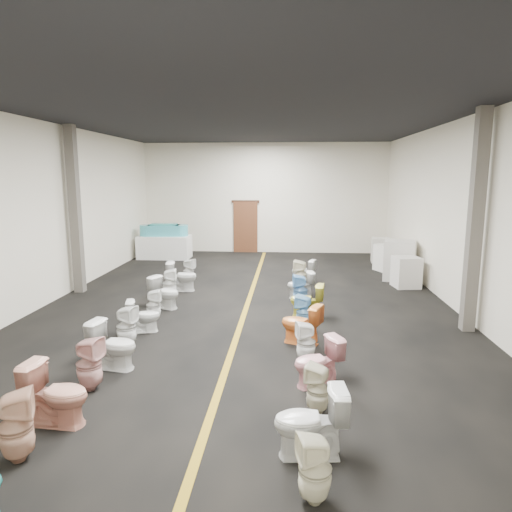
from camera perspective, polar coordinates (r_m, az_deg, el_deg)
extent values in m
plane|color=black|center=(11.42, -1.12, -6.15)|extent=(16.00, 16.00, 0.00)
plane|color=black|center=(11.04, -1.20, 16.89)|extent=(16.00, 16.00, 0.00)
plane|color=beige|center=(18.97, 1.12, 7.23)|extent=(10.00, 0.00, 10.00)
plane|color=beige|center=(3.23, -14.61, -7.13)|extent=(10.00, 0.00, 10.00)
plane|color=beige|center=(12.51, -24.70, 4.85)|extent=(0.00, 16.00, 16.00)
plane|color=beige|center=(11.66, 24.21, 4.57)|extent=(0.00, 16.00, 16.00)
cube|color=olive|center=(11.42, -1.12, -6.13)|extent=(0.12, 15.60, 0.01)
cube|color=#562D19|center=(19.07, -1.31, 3.62)|extent=(1.00, 0.10, 2.10)
cube|color=#331C11|center=(18.99, -1.32, 6.84)|extent=(1.15, 0.08, 0.10)
cube|color=#59544C|center=(13.28, -21.69, 5.31)|extent=(0.25, 0.25, 4.50)
cube|color=#59544C|center=(10.17, 25.73, 3.78)|extent=(0.25, 0.25, 4.50)
cube|color=white|center=(18.07, -11.36, 1.12)|extent=(1.98, 0.99, 0.88)
cube|color=teal|center=(17.99, -11.43, 3.04)|extent=(1.25, 0.75, 0.50)
cylinder|color=teal|center=(18.11, -13.29, 3.02)|extent=(0.66, 0.66, 0.50)
cylinder|color=teal|center=(17.88, -9.54, 3.06)|extent=(0.66, 0.66, 0.50)
cube|color=teal|center=(17.97, -11.45, 3.67)|extent=(1.03, 0.54, 0.20)
cube|color=beige|center=(13.82, 18.26, -1.92)|extent=(0.78, 0.78, 0.88)
cube|color=silver|center=(14.71, 17.41, -0.50)|extent=(1.07, 1.07, 1.22)
cube|color=silver|center=(15.98, 16.34, -0.23)|extent=(1.04, 1.04, 0.89)
cube|color=silver|center=(17.49, 15.28, 0.71)|extent=(0.70, 0.70, 0.91)
imported|color=tan|center=(6.06, -27.83, -18.35)|extent=(0.51, 0.50, 0.84)
imported|color=tan|center=(6.63, -23.65, -15.51)|extent=(0.86, 0.53, 0.84)
imported|color=#D69F99|center=(7.41, -20.12, -12.57)|extent=(0.43, 0.43, 0.83)
imported|color=silver|center=(8.07, -17.41, -10.56)|extent=(0.86, 0.59, 0.81)
imported|color=white|center=(8.96, -15.89, -8.48)|extent=(0.43, 0.42, 0.79)
imported|color=white|center=(9.73, -13.89, -7.27)|extent=(0.73, 0.52, 0.68)
imported|color=white|center=(10.42, -12.68, -6.00)|extent=(0.36, 0.35, 0.70)
imported|color=silver|center=(11.31, -11.33, -4.50)|extent=(0.86, 0.69, 0.77)
imported|color=white|center=(12.13, -10.78, -3.43)|extent=(0.42, 0.42, 0.79)
imported|color=silver|center=(12.88, -9.26, -2.51)|extent=(0.85, 0.54, 0.83)
imported|color=white|center=(13.75, -8.41, -1.88)|extent=(0.42, 0.41, 0.74)
imported|color=beige|center=(4.93, 7.37, -24.93)|extent=(0.40, 0.40, 0.73)
imported|color=silver|center=(5.54, 6.78, -19.98)|extent=(0.86, 0.53, 0.84)
imported|color=beige|center=(6.44, 7.77, -16.17)|extent=(0.42, 0.41, 0.70)
imported|color=pink|center=(7.19, 7.73, -13.02)|extent=(0.85, 0.70, 0.76)
imported|color=white|center=(8.01, 6.27, -10.67)|extent=(0.39, 0.39, 0.72)
imported|color=orange|center=(8.82, 5.64, -8.43)|extent=(0.89, 0.71, 0.79)
imported|color=#76B5E0|center=(9.63, 6.02, -7.02)|extent=(0.43, 0.42, 0.74)
imported|color=gold|center=(10.47, 6.37, -5.54)|extent=(0.80, 0.52, 0.77)
imported|color=#6BA8E2|center=(11.28, 5.55, -4.31)|extent=(0.39, 0.38, 0.80)
imported|color=silver|center=(12.04, 5.59, -3.61)|extent=(0.76, 0.54, 0.70)
imported|color=beige|center=(12.92, 5.61, -2.35)|extent=(0.45, 0.44, 0.84)
imported|color=white|center=(13.75, 5.94, -1.88)|extent=(0.78, 0.58, 0.71)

